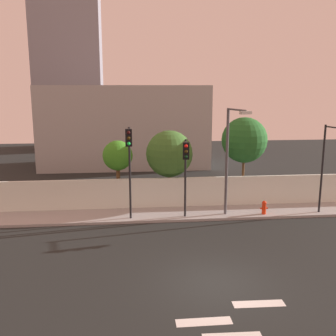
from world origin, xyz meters
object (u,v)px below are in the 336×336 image
Objects in this scene: fire_hydrant at (264,207)px; roadside_tree_leftmost at (118,156)px; street_lamp_curbside at (230,152)px; roadside_tree_midright at (244,140)px; roadside_tree_midleft at (169,154)px; traffic_light_left at (186,163)px; traffic_light_right at (332,151)px; traffic_light_center at (129,155)px.

roadside_tree_leftmost reaches higher than fire_hydrant.
fire_hydrant is 9.29m from roadside_tree_leftmost.
roadside_tree_midright is at bearing 60.43° from street_lamp_curbside.
fire_hydrant is 4.64m from roadside_tree_midright.
roadside_tree_midright reaches higher than roadside_tree_leftmost.
roadside_tree_leftmost is (-8.39, 3.03, 2.59)m from fire_hydrant.
roadside_tree_midright reaches higher than roadside_tree_midleft.
traffic_light_left is 0.93× the size of roadside_tree_midleft.
street_lamp_curbside reaches higher than traffic_light_right.
street_lamp_curbside is at bearing -45.31° from roadside_tree_midleft.
roadside_tree_leftmost is at bearing 153.85° from street_lamp_curbside.
traffic_light_right is at bearing -9.09° from fire_hydrant.
traffic_light_right is 1.24× the size of roadside_tree_leftmost.
street_lamp_curbside is 3.54m from roadside_tree_midright.
traffic_light_left is 1.06× the size of roadside_tree_leftmost.
traffic_light_left is at bearing -139.72° from roadside_tree_midright.
roadside_tree_midright is (-3.90, 3.59, 0.19)m from traffic_light_right.
traffic_light_right reaches higher than traffic_light_center.
traffic_light_center is (-3.00, 0.12, 0.47)m from traffic_light_left.
street_lamp_curbside is (2.53, 0.55, 0.43)m from traffic_light_left.
roadside_tree_leftmost is at bearing 101.59° from traffic_light_center.
traffic_light_center is at bearing -78.41° from roadside_tree_leftmost.
fire_hydrant is (7.68, 0.47, -3.27)m from traffic_light_center.
roadside_tree_midright is (7.99, 0.00, 0.89)m from roadside_tree_leftmost.
fire_hydrant is at bearing -19.87° from roadside_tree_leftmost.
fire_hydrant is (2.14, 0.04, -3.23)m from street_lamp_curbside.
traffic_light_center is 0.84× the size of street_lamp_curbside.
fire_hydrant is at bearing -30.36° from roadside_tree_midleft.
roadside_tree_midright is at bearing 137.34° from traffic_light_right.
street_lamp_curbside is (5.53, 0.43, -0.04)m from traffic_light_center.
traffic_light_left is 3.66m from roadside_tree_midleft.
roadside_tree_leftmost is at bearing -180.00° from roadside_tree_midright.
traffic_light_left is 5.48m from fire_hydrant.
traffic_light_right is (8.17, 0.03, 0.50)m from traffic_light_left.
roadside_tree_midleft is 4.84m from roadside_tree_midright.
traffic_light_right is 12.44m from roadside_tree_leftmost.
traffic_light_right is 0.93× the size of roadside_tree_midright.
fire_hydrant is at bearing 170.91° from traffic_light_right.
street_lamp_curbside reaches higher than roadside_tree_midright.
street_lamp_curbside is at bearing 12.32° from traffic_light_left.
traffic_light_left is 0.86× the size of traffic_light_center.
roadside_tree_midright reaches higher than traffic_light_right.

